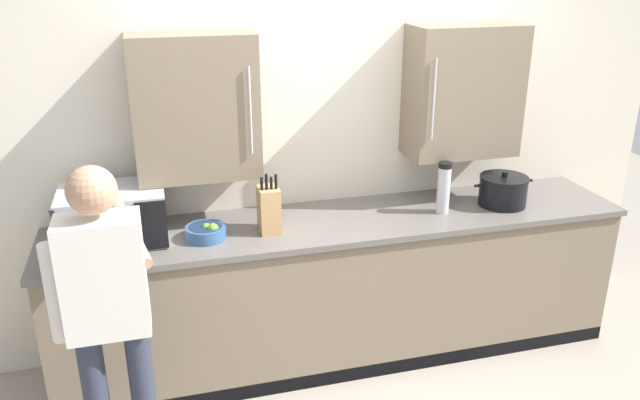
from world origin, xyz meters
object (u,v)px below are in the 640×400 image
object	(u,v)px
microwave_oven	(108,217)
person_figure	(107,307)
stock_pot	(503,191)
knife_block	(269,209)
thermos_flask	(444,187)
fruit_bowl	(206,231)

from	to	relation	value
microwave_oven	person_figure	world-z (taller)	person_figure
microwave_oven	stock_pot	bearing A→B (deg)	-1.84
knife_block	thermos_flask	world-z (taller)	knife_block
fruit_bowl	person_figure	size ratio (longest dim) A/B	0.14
microwave_oven	stock_pot	distance (m)	2.28
stock_pot	person_figure	size ratio (longest dim) A/B	0.25
knife_block	stock_pot	bearing A→B (deg)	0.58
thermos_flask	stock_pot	bearing A→B (deg)	2.27
knife_block	thermos_flask	xyz separation A→B (m)	(1.03, -0.00, 0.03)
microwave_oven	fruit_bowl	bearing A→B (deg)	-11.41
microwave_oven	knife_block	distance (m)	0.84
knife_block	fruit_bowl	xyz separation A→B (m)	(-0.35, -0.01, -0.09)
knife_block	stock_pot	size ratio (longest dim) A/B	0.89
microwave_oven	person_figure	xyz separation A→B (m)	(0.01, -0.75, -0.11)
microwave_oven	knife_block	bearing A→B (deg)	-5.97
fruit_bowl	thermos_flask	bearing A→B (deg)	0.44
fruit_bowl	person_figure	world-z (taller)	person_figure
stock_pot	thermos_flask	bearing A→B (deg)	-177.73
microwave_oven	person_figure	distance (m)	0.76
stock_pot	person_figure	bearing A→B (deg)	-163.39
knife_block	person_figure	distance (m)	1.06
knife_block	fruit_bowl	distance (m)	0.36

